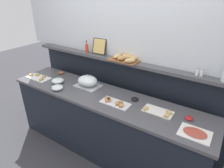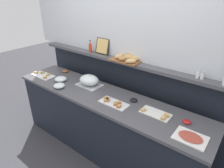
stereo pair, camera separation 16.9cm
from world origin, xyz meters
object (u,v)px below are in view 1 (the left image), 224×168
at_px(cold_cuts_platter, 195,133).
at_px(condiment_bowl_cream, 135,99).
at_px(sandwich_platter_side, 38,77).
at_px(pepper_shaker, 202,72).
at_px(sandwich_platter_rear, 115,103).
at_px(glass_bowl_large, 58,81).
at_px(glass_bowl_medium, 57,88).
at_px(salt_shaker, 197,72).
at_px(condiment_bowl_teal, 189,118).
at_px(framed_picture, 99,46).
at_px(serving_cloche, 88,81).
at_px(sandwich_platter_front, 158,112).
at_px(bread_basket, 126,58).
at_px(hot_sauce_bottle, 87,48).
at_px(condiment_bowl_red, 61,73).

bearing_deg(cold_cuts_platter, condiment_bowl_cream, 162.29).
height_order(sandwich_platter_side, pepper_shaker, pepper_shaker).
xyz_separation_m(sandwich_platter_rear, condiment_bowl_cream, (0.16, 0.19, 0.00)).
height_order(glass_bowl_large, glass_bowl_medium, glass_bowl_large).
relative_size(sandwich_platter_side, cold_cuts_platter, 1.34).
bearing_deg(salt_shaker, condiment_bowl_teal, -79.90).
xyz_separation_m(cold_cuts_platter, glass_bowl_large, (-1.87, 0.06, 0.02)).
xyz_separation_m(condiment_bowl_teal, condiment_bowl_cream, (-0.64, 0.04, 0.00)).
bearing_deg(framed_picture, cold_cuts_platter, -20.62).
xyz_separation_m(serving_cloche, glass_bowl_medium, (-0.27, -0.30, -0.05)).
distance_m(sandwich_platter_front, condiment_bowl_cream, 0.34).
height_order(serving_cloche, condiment_bowl_cream, serving_cloche).
bearing_deg(condiment_bowl_teal, glass_bowl_medium, -170.19).
relative_size(condiment_bowl_cream, bread_basket, 0.22).
bearing_deg(serving_cloche, framed_picture, 97.06).
bearing_deg(condiment_bowl_cream, pepper_shaker, 24.65).
bearing_deg(sandwich_platter_front, bread_basket, 149.64).
distance_m(serving_cloche, condiment_bowl_cream, 0.71).
bearing_deg(glass_bowl_large, salt_shaker, 15.01).
relative_size(sandwich_platter_rear, sandwich_platter_front, 1.10).
relative_size(condiment_bowl_teal, hot_sauce_bottle, 0.46).
bearing_deg(sandwich_platter_side, bread_basket, 22.49).
bearing_deg(pepper_shaker, condiment_bowl_red, -174.33).
xyz_separation_m(sandwich_platter_side, framed_picture, (0.75, 0.54, 0.46)).
bearing_deg(condiment_bowl_teal, condiment_bowl_cream, 176.80).
xyz_separation_m(sandwich_platter_front, glass_bowl_large, (-1.46, -0.09, 0.02)).
height_order(glass_bowl_medium, hot_sauce_bottle, hot_sauce_bottle).
height_order(salt_shaker, framed_picture, framed_picture).
distance_m(salt_shaker, pepper_shaker, 0.04).
bearing_deg(salt_shaker, glass_bowl_medium, -158.91).
bearing_deg(condiment_bowl_cream, condiment_bowl_teal, -3.20).
distance_m(cold_cuts_platter, framed_picture, 1.66).
xyz_separation_m(condiment_bowl_cream, framed_picture, (-0.75, 0.32, 0.46)).
relative_size(sandwich_platter_side, bread_basket, 0.95).
distance_m(sandwich_platter_side, cold_cuts_platter, 2.24).
relative_size(cold_cuts_platter, condiment_bowl_cream, 3.25).
height_order(sandwich_platter_front, serving_cloche, serving_cloche).
bearing_deg(pepper_shaker, glass_bowl_medium, -159.44).
height_order(sandwich_platter_side, serving_cloche, serving_cloche).
distance_m(sandwich_platter_rear, bread_basket, 0.63).
distance_m(glass_bowl_large, bread_basket, 1.01).
distance_m(salt_shaker, bread_basket, 0.88).
xyz_separation_m(sandwich_platter_front, pepper_shaker, (0.29, 0.37, 0.39)).
bearing_deg(sandwich_platter_side, sandwich_platter_rear, 0.77).
bearing_deg(glass_bowl_medium, framed_picture, 70.32).
relative_size(sandwich_platter_rear, glass_bowl_medium, 2.34).
relative_size(sandwich_platter_rear, framed_picture, 1.56).
height_order(sandwich_platter_front, bread_basket, bread_basket).
distance_m(sandwich_platter_side, hot_sauce_bottle, 0.85).
xyz_separation_m(condiment_bowl_teal, salt_shaker, (-0.06, 0.32, 0.39)).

